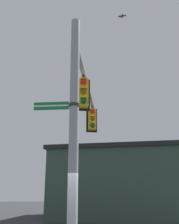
{
  "coord_description": "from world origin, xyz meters",
  "views": [
    {
      "loc": [
        0.45,
        6.66,
        2.13
      ],
      "look_at": [
        -0.97,
        -4.16,
        5.38
      ],
      "focal_mm": 41.28,
      "sensor_mm": 36.0,
      "label": 1
    }
  ],
  "objects_px": {
    "street_name_sign": "(63,106)",
    "bird_flying": "(122,16)",
    "traffic_light_nearest_pole": "(83,93)",
    "traffic_light_mid_inner": "(92,119)"
  },
  "relations": [
    {
      "from": "traffic_light_mid_inner",
      "to": "bird_flying",
      "type": "distance_m",
      "value": 5.21
    },
    {
      "from": "traffic_light_mid_inner",
      "to": "street_name_sign",
      "type": "xyz_separation_m",
      "value": [
        1.56,
        5.36,
        -1.09
      ]
    },
    {
      "from": "traffic_light_nearest_pole",
      "to": "bird_flying",
      "type": "bearing_deg",
      "value": -139.18
    },
    {
      "from": "street_name_sign",
      "to": "bird_flying",
      "type": "xyz_separation_m",
      "value": [
        -2.79,
        -3.56,
        5.82
      ]
    },
    {
      "from": "street_name_sign",
      "to": "bird_flying",
      "type": "relative_size",
      "value": 3.3
    },
    {
      "from": "traffic_light_mid_inner",
      "to": "traffic_light_nearest_pole",
      "type": "bearing_deg",
      "value": 76.94
    },
    {
      "from": "traffic_light_mid_inner",
      "to": "street_name_sign",
      "type": "distance_m",
      "value": 5.69
    },
    {
      "from": "traffic_light_nearest_pole",
      "to": "street_name_sign",
      "type": "relative_size",
      "value": 1.05
    },
    {
      "from": "traffic_light_nearest_pole",
      "to": "street_name_sign",
      "type": "height_order",
      "value": "traffic_light_nearest_pole"
    },
    {
      "from": "street_name_sign",
      "to": "bird_flying",
      "type": "height_order",
      "value": "bird_flying"
    }
  ]
}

